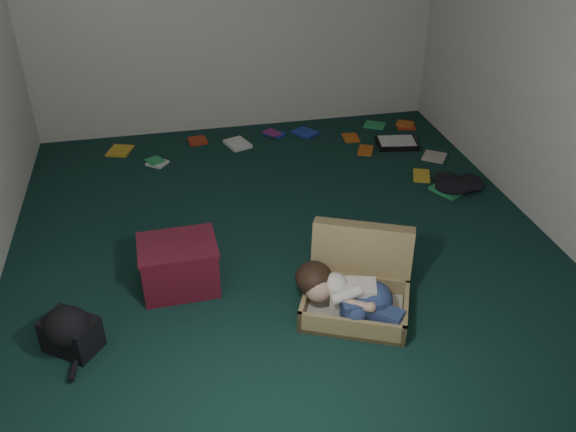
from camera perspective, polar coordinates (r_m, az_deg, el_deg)
name	(u,v)px	position (r m, az deg, el deg)	size (l,w,h in m)	color
floor	(284,245)	(4.55, -0.40, -2.75)	(4.50, 4.50, 0.00)	#10302A
wall_front	(424,303)	(2.06, 12.61, -7.91)	(4.50, 4.50, 0.00)	silver
wall_right	(565,56)	(4.77, 24.50, 13.45)	(4.50, 4.50, 0.00)	silver
suitcase	(358,284)	(3.97, 6.55, -6.37)	(0.86, 0.85, 0.48)	#9E8857
person	(348,294)	(3.82, 5.65, -7.32)	(0.63, 0.54, 0.30)	silver
maroon_bin	(179,265)	(4.12, -10.15, -4.57)	(0.52, 0.41, 0.35)	#5B1222
backpack	(71,333)	(3.86, -19.65, -10.27)	(0.39, 0.31, 0.23)	black
clothing_pile	(465,181)	(5.46, 16.20, 3.17)	(0.48, 0.40, 0.15)	black
paper_tray	(397,143)	(6.14, 10.14, 6.75)	(0.42, 0.35, 0.05)	black
book_scatter	(320,147)	(6.00, 3.04, 6.46)	(3.15, 1.72, 0.02)	gold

